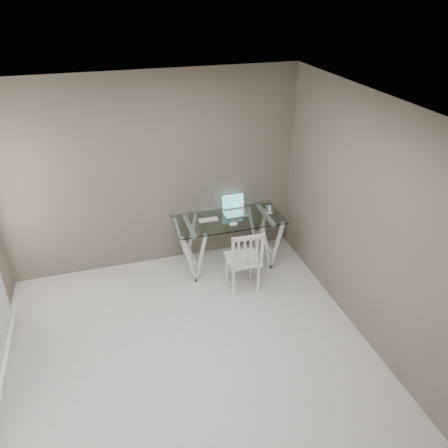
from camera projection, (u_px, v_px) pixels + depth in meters
name	position (u px, v px, depth m)	size (l,w,h in m)	color
room	(181.00, 234.00, 3.77)	(4.50, 4.52, 2.71)	beige
desk	(228.00, 241.00, 6.19)	(1.50, 0.70, 0.75)	silver
chair	(245.00, 258.00, 5.60)	(0.43, 0.43, 0.91)	white
laptop	(235.00, 208.00, 6.16)	(0.35, 0.30, 0.24)	silver
keyboard	(208.00, 220.00, 5.98)	(0.28, 0.12, 0.01)	silver
mouse	(234.00, 224.00, 5.84)	(0.12, 0.07, 0.04)	white
phone_dock	(269.00, 211.00, 6.14)	(0.07, 0.07, 0.13)	white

